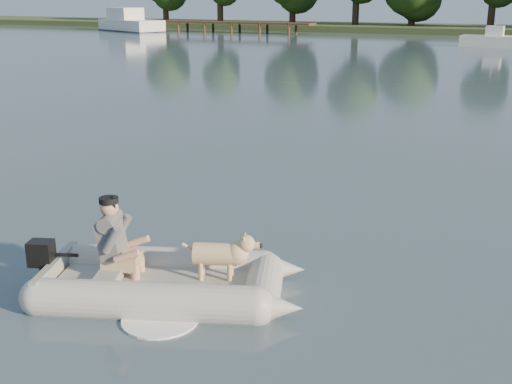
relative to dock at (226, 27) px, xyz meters
The scene contains 8 objects.
water 58.14m from the dock, 63.43° to the right, with size 160.00×160.00×0.00m, color slate.
dock is the anchor object (origin of this frame).
dinghy 57.90m from the dock, 63.01° to the right, with size 4.53×3.58×1.29m, color #A6A6A1, non-canonical shape.
man 57.78m from the dock, 63.64° to the right, with size 0.67×0.57×1.00m, color #57575B, non-canonical shape.
dog 57.93m from the dock, 62.42° to the right, with size 0.86×0.31×0.57m, color tan, non-canonical shape.
outboard_motor 57.74m from the dock, 64.53° to the right, with size 0.38×0.27×0.73m, color black, non-canonical shape.
cabin_cruiser 10.03m from the dock, 166.84° to the right, with size 8.82×3.15×2.73m, color white, non-canonical shape.
motorboat 27.35m from the dock, 18.35° to the right, with size 5.05×1.94×2.14m, color white, non-canonical shape.
Camera 1 is at (4.27, -5.55, 3.47)m, focal length 45.00 mm.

